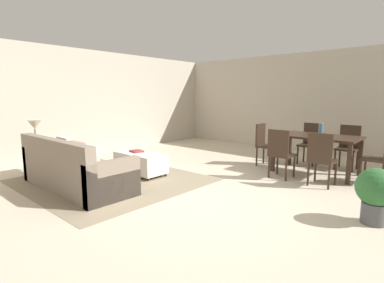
% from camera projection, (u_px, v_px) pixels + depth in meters
% --- Properties ---
extents(ground_plane, '(10.80, 10.80, 0.00)m').
position_uv_depth(ground_plane, '(201.00, 199.00, 4.44)').
color(ground_plane, beige).
extents(wall_back, '(9.00, 0.12, 2.70)m').
position_uv_depth(wall_back, '(322.00, 103.00, 7.92)').
color(wall_back, '#BCB2A0').
rests_on(wall_back, ground_plane).
extents(wall_left, '(0.12, 11.00, 2.70)m').
position_uv_depth(wall_left, '(79.00, 103.00, 7.57)').
color(wall_left, '#BCB2A0').
rests_on(wall_left, ground_plane).
extents(area_rug, '(3.00, 2.80, 0.01)m').
position_uv_depth(area_rug, '(112.00, 180.00, 5.43)').
color(area_rug, gray).
rests_on(area_rug, ground_plane).
extents(couch, '(2.27, 0.89, 0.86)m').
position_uv_depth(couch, '(74.00, 171.00, 4.93)').
color(couch, gray).
rests_on(couch, ground_plane).
extents(ottoman_table, '(1.06, 0.53, 0.43)m').
position_uv_depth(ottoman_table, '(140.00, 162.00, 5.81)').
color(ottoman_table, silver).
rests_on(ottoman_table, ground_plane).
extents(side_table, '(0.40, 0.40, 0.54)m').
position_uv_depth(side_table, '(37.00, 152.00, 5.83)').
color(side_table, brown).
rests_on(side_table, ground_plane).
extents(table_lamp, '(0.26, 0.26, 0.52)m').
position_uv_depth(table_lamp, '(35.00, 126.00, 5.75)').
color(table_lamp, brown).
rests_on(table_lamp, side_table).
extents(dining_table, '(1.54, 0.91, 0.76)m').
position_uv_depth(dining_table, '(316.00, 140.00, 5.83)').
color(dining_table, '#332319').
rests_on(dining_table, ground_plane).
extents(dining_chair_near_left, '(0.41, 0.41, 0.92)m').
position_uv_depth(dining_chair_near_left, '(280.00, 151.00, 5.47)').
color(dining_chair_near_left, '#332319').
rests_on(dining_chair_near_left, ground_plane).
extents(dining_chair_near_right, '(0.40, 0.40, 0.92)m').
position_uv_depth(dining_chair_near_right, '(321.00, 156.00, 4.98)').
color(dining_chair_near_right, '#332319').
rests_on(dining_chair_near_right, ground_plane).
extents(dining_chair_far_left, '(0.41, 0.41, 0.92)m').
position_uv_depth(dining_chair_far_left, '(310.00, 141.00, 6.70)').
color(dining_chair_far_left, '#332319').
rests_on(dining_chair_far_left, ground_plane).
extents(dining_chair_far_right, '(0.40, 0.40, 0.92)m').
position_uv_depth(dining_chair_far_right, '(348.00, 144.00, 6.21)').
color(dining_chair_far_right, '#332319').
rests_on(dining_chair_far_right, ground_plane).
extents(dining_chair_head_east, '(0.41, 0.41, 0.92)m').
position_uv_depth(dining_chair_head_east, '(381.00, 155.00, 5.11)').
color(dining_chair_head_east, '#332319').
rests_on(dining_chair_head_east, ground_plane).
extents(dining_chair_head_west, '(0.42, 0.42, 0.92)m').
position_uv_depth(dining_chair_head_west, '(264.00, 142.00, 6.55)').
color(dining_chair_head_west, '#332319').
rests_on(dining_chair_head_west, ground_plane).
extents(vase_centerpiece, '(0.09, 0.09, 0.24)m').
position_uv_depth(vase_centerpiece, '(321.00, 130.00, 5.75)').
color(vase_centerpiece, slate).
rests_on(vase_centerpiece, dining_table).
extents(book_on_ottoman, '(0.29, 0.24, 0.03)m').
position_uv_depth(book_on_ottoman, '(137.00, 151.00, 5.89)').
color(book_on_ottoman, maroon).
rests_on(book_on_ottoman, ottoman_table).
extents(potted_plant, '(0.45, 0.45, 0.68)m').
position_uv_depth(potted_plant, '(376.00, 192.00, 3.52)').
color(potted_plant, '#4C4C51').
rests_on(potted_plant, ground_plane).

